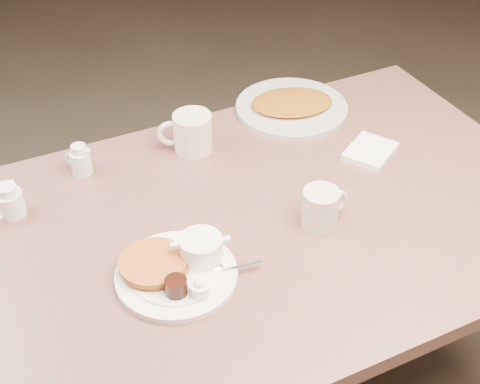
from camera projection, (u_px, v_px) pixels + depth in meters
name	position (u px, v px, depth m)	size (l,w,h in m)	color
diner_table	(244.00, 274.00, 1.60)	(1.50, 0.90, 0.75)	#84564C
main_plate	(178.00, 267.00, 1.35)	(0.33, 0.31, 0.07)	white
coffee_mug_near	(321.00, 207.00, 1.45)	(0.12, 0.09, 0.09)	silver
napkin	(370.00, 151.00, 1.68)	(0.16, 0.16, 0.02)	white
coffee_mug_far	(191.00, 132.00, 1.68)	(0.15, 0.13, 0.10)	white
creamer_left	(9.00, 202.00, 1.48)	(0.09, 0.08, 0.08)	white
creamer_right	(80.00, 160.00, 1.61)	(0.06, 0.07, 0.08)	white
hash_plate	(292.00, 106.00, 1.85)	(0.38, 0.38, 0.04)	#BAB9B5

